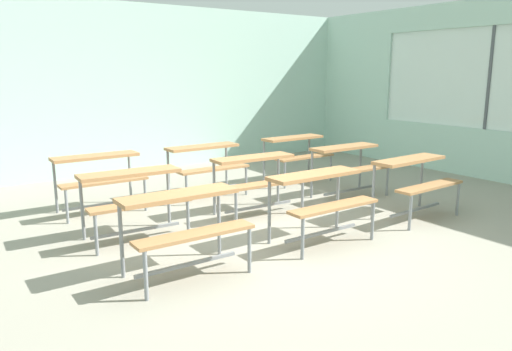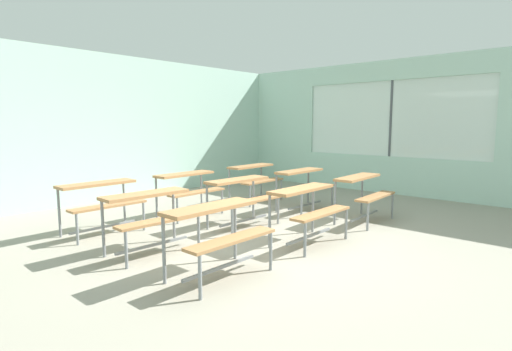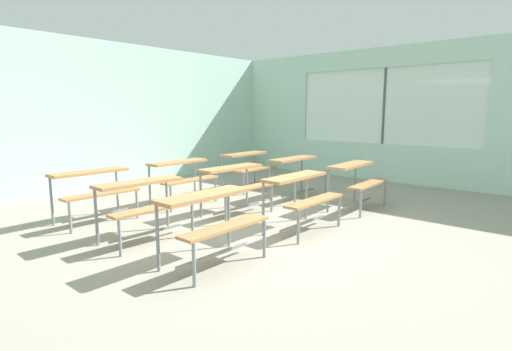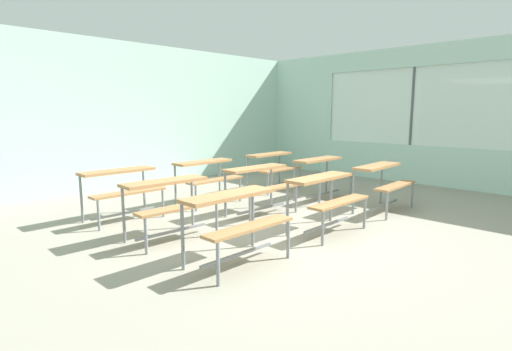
{
  "view_description": "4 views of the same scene",
  "coord_description": "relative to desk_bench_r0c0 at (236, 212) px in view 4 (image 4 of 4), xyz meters",
  "views": [
    {
      "loc": [
        -2.9,
        -4.13,
        1.82
      ],
      "look_at": [
        0.53,
        0.88,
        0.52
      ],
      "focal_mm": 34.26,
      "sensor_mm": 36.0,
      "label": 1
    },
    {
      "loc": [
        -3.8,
        -3.3,
        1.6
      ],
      "look_at": [
        0.67,
        0.72,
        0.81
      ],
      "focal_mm": 28.0,
      "sensor_mm": 36.0,
      "label": 2
    },
    {
      "loc": [
        -3.8,
        -3.3,
        1.6
      ],
      "look_at": [
        0.28,
        0.24,
        0.72
      ],
      "focal_mm": 28.0,
      "sensor_mm": 36.0,
      "label": 3
    },
    {
      "loc": [
        -3.8,
        -3.3,
        1.6
      ],
      "look_at": [
        0.14,
        0.57,
        0.71
      ],
      "focal_mm": 28.0,
      "sensor_mm": 36.0,
      "label": 4
    }
  ],
  "objects": [
    {
      "name": "desk_bench_r0c2",
      "position": [
        3.2,
        -0.02,
        0.0
      ],
      "size": [
        1.13,
        0.64,
        0.74
      ],
      "rotation": [
        0.0,
        0.0,
        0.05
      ],
      "color": "#A87547",
      "rests_on": "ground"
    },
    {
      "name": "desk_bench_r1c0",
      "position": [
        -0.02,
        1.19,
        0.0
      ],
      "size": [
        1.12,
        0.63,
        0.74
      ],
      "rotation": [
        0.0,
        0.0,
        -0.04
      ],
      "color": "#A87547",
      "rests_on": "ground"
    },
    {
      "name": "desk_bench_r2c2",
      "position": [
        3.28,
        2.44,
        0.0
      ],
      "size": [
        1.12,
        0.62,
        0.74
      ],
      "rotation": [
        0.0,
        0.0,
        0.03
      ],
      "color": "#A87547",
      "rests_on": "ground"
    },
    {
      "name": "ground",
      "position": [
        1.06,
        0.31,
        -0.59
      ],
      "size": [
        10.0,
        9.0,
        0.05
      ],
      "primitive_type": "cube",
      "color": "gray"
    },
    {
      "name": "wall_back",
      "position": [
        1.06,
        4.81,
        0.94
      ],
      "size": [
        10.0,
        0.12,
        3.0
      ],
      "primitive_type": "cube",
      "color": "silver",
      "rests_on": "ground"
    },
    {
      "name": "desk_bench_r2c1",
      "position": [
        1.55,
        2.42,
        0.0
      ],
      "size": [
        1.11,
        0.61,
        0.74
      ],
      "rotation": [
        0.0,
        0.0,
        0.02
      ],
      "color": "#A87547",
      "rests_on": "ground"
    },
    {
      "name": "desk_bench_r1c2",
      "position": [
        3.25,
        1.2,
        0.0
      ],
      "size": [
        1.1,
        0.59,
        0.74
      ],
      "rotation": [
        0.0,
        0.0,
        0.0
      ],
      "color": "#A87547",
      "rests_on": "ground"
    },
    {
      "name": "wall_right",
      "position": [
        6.06,
        0.17,
        0.88
      ],
      "size": [
        0.12,
        9.0,
        3.0
      ],
      "color": "silver",
      "rests_on": "ground"
    },
    {
      "name": "desk_bench_r2c0",
      "position": [
        -0.01,
        2.48,
        0.0
      ],
      "size": [
        1.1,
        0.59,
        0.74
      ],
      "rotation": [
        0.0,
        0.0,
        -0.0
      ],
      "color": "#A87547",
      "rests_on": "ground"
    },
    {
      "name": "desk_bench_r0c0",
      "position": [
        0.0,
        0.0,
        0.0
      ],
      "size": [
        1.1,
        0.59,
        0.74
      ],
      "rotation": [
        0.0,
        0.0,
        -0.0
      ],
      "color": "#A87547",
      "rests_on": "ground"
    },
    {
      "name": "desk_bench_r1c1",
      "position": [
        1.64,
        1.22,
        0.0
      ],
      "size": [
        1.12,
        0.62,
        0.74
      ],
      "rotation": [
        0.0,
        0.0,
        -0.03
      ],
      "color": "#A87547",
      "rests_on": "ground"
    },
    {
      "name": "desk_bench_r0c1",
      "position": [
        1.6,
        -0.03,
        0.0
      ],
      "size": [
        1.11,
        0.6,
        0.74
      ],
      "rotation": [
        0.0,
        0.0,
        0.01
      ],
      "color": "#A87547",
      "rests_on": "ground"
    }
  ]
}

